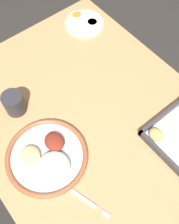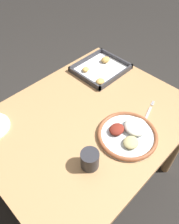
# 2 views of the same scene
# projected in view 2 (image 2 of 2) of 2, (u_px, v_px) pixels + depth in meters

# --- Properties ---
(ground_plane) EXTENTS (8.00, 8.00, 0.00)m
(ground_plane) POSITION_uv_depth(u_px,v_px,m) (88.00, 178.00, 1.67)
(ground_plane) COLOR #282623
(dining_table) EXTENTS (1.07, 0.85, 0.72)m
(dining_table) POSITION_uv_depth(u_px,v_px,m) (88.00, 130.00, 1.22)
(dining_table) COLOR #AD7F51
(dining_table) RESTS_ON ground_plane
(dinner_plate) EXTENTS (0.29, 0.29, 0.05)m
(dinner_plate) POSITION_uv_depth(u_px,v_px,m) (128.00, 134.00, 1.05)
(dinner_plate) COLOR silver
(dinner_plate) RESTS_ON dining_table
(fork) EXTENTS (0.21, 0.08, 0.00)m
(fork) POSITION_uv_depth(u_px,v_px,m) (147.00, 115.00, 1.15)
(fork) COLOR #B2B2B7
(fork) RESTS_ON dining_table
(baking_tray) EXTENTS (0.31, 0.28, 0.04)m
(baking_tray) POSITION_uv_depth(u_px,v_px,m) (101.00, 69.00, 1.40)
(baking_tray) COLOR #333338
(baking_tray) RESTS_ON dining_table
(drinking_cup) EXTENTS (0.08, 0.08, 0.09)m
(drinking_cup) POSITION_uv_depth(u_px,v_px,m) (90.00, 160.00, 0.92)
(drinking_cup) COLOR #28282D
(drinking_cup) RESTS_ON dining_table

